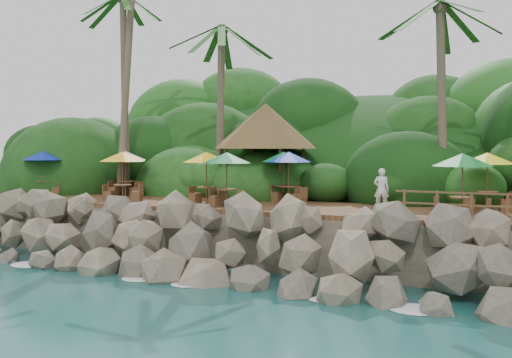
% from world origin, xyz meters
% --- Properties ---
extents(ground, '(140.00, 140.00, 0.00)m').
position_xyz_m(ground, '(0.00, 0.00, 0.00)').
color(ground, '#19514F').
rests_on(ground, ground).
extents(land_base, '(32.00, 25.20, 2.10)m').
position_xyz_m(land_base, '(0.00, 16.00, 1.05)').
color(land_base, gray).
rests_on(land_base, ground).
extents(jungle_hill, '(44.80, 28.00, 15.40)m').
position_xyz_m(jungle_hill, '(0.00, 23.50, 0.00)').
color(jungle_hill, '#143811').
rests_on(jungle_hill, ground).
extents(seawall, '(29.00, 4.00, 2.30)m').
position_xyz_m(seawall, '(0.00, 2.00, 1.15)').
color(seawall, gray).
rests_on(seawall, ground).
extents(terrace, '(26.00, 5.00, 0.20)m').
position_xyz_m(terrace, '(0.00, 6.00, 2.20)').
color(terrace, brown).
rests_on(terrace, land_base).
extents(jungle_foliage, '(44.00, 16.00, 12.00)m').
position_xyz_m(jungle_foliage, '(0.00, 15.00, 0.00)').
color(jungle_foliage, '#143811').
rests_on(jungle_foliage, ground).
extents(foam_line, '(25.20, 0.80, 0.06)m').
position_xyz_m(foam_line, '(0.00, 0.30, 0.03)').
color(foam_line, white).
rests_on(foam_line, ground).
extents(palapa, '(5.03, 5.03, 4.60)m').
position_xyz_m(palapa, '(-1.15, 9.44, 5.79)').
color(palapa, brown).
rests_on(palapa, ground).
extents(dining_clusters, '(25.69, 5.29, 2.26)m').
position_xyz_m(dining_clusters, '(-0.49, 6.08, 4.18)').
color(dining_clusters, brown).
rests_on(dining_clusters, terrace).
extents(waiter, '(0.66, 0.50, 1.64)m').
position_xyz_m(waiter, '(5.41, 6.14, 3.12)').
color(waiter, white).
rests_on(waiter, terrace).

